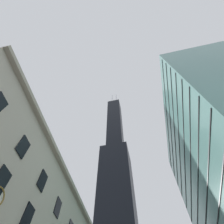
# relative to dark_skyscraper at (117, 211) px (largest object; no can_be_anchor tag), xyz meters

# --- Properties ---
(dark_skyscraper) EXTENTS (26.70, 26.70, 206.16)m
(dark_skyscraper) POSITION_rel_dark_skyscraper_xyz_m (0.00, 0.00, 0.00)
(dark_skyscraper) COLOR black
(dark_skyscraper) RESTS_ON ground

